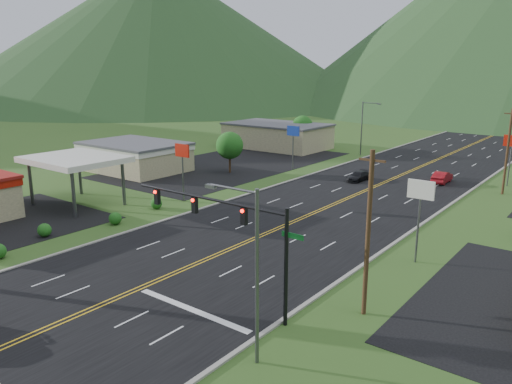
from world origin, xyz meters
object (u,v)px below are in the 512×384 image
Objects in this scene: traffic_signal at (231,224)px; streetlight_east at (252,265)px; streetlight_west at (364,125)px; car_dark_mid at (358,177)px; car_red_far at (442,177)px; gas_canopy at (75,160)px.

traffic_signal is 6.17m from streetlight_east.
streetlight_east is at bearing -69.14° from streetlight_west.
car_dark_mid is at bearing -65.72° from streetlight_west.
traffic_signal is 3.13× the size of car_dark_mid.
traffic_signal is 38.61m from car_dark_mid.
car_dark_mid is 10.64m from car_red_far.
streetlight_west is 0.90× the size of gas_canopy.
streetlight_east is at bearing -19.88° from gas_canopy.
streetlight_east is 47.09m from car_red_far.
streetlight_west reaches higher than gas_canopy.
car_red_far reaches higher than car_dark_mid.
car_dark_mid is at bearing 57.04° from gas_canopy.
gas_canopy is 34.92m from car_dark_mid.
car_red_far is at bearing 51.05° from gas_canopy.
gas_canopy is at bearing -102.13° from streetlight_west.
car_red_far is (-5.22, 46.59, -4.44)m from streetlight_east.
gas_canopy is 2.39× the size of car_dark_mid.
gas_canopy is (-10.32, -48.00, -0.31)m from streetlight_west.
traffic_signal reaches higher than gas_canopy.
traffic_signal reaches higher than car_red_far.
streetlight_west is 22.60m from car_red_far.
streetlight_west is 21.25m from car_dark_mid.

